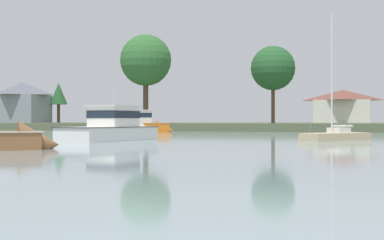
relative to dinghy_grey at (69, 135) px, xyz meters
name	(u,v)px	position (x,y,z in m)	size (l,w,h in m)	color
far_shore_bank	(315,126)	(19.91, 58.37, 0.50)	(206.81, 59.33, 1.23)	#4C563D
dinghy_grey	(69,135)	(0.00, 0.00, 0.00)	(2.93, 2.87, 0.45)	gray
cruiser_white	(118,132)	(10.42, -10.07, 0.53)	(5.36, 11.22, 5.41)	white
sailboat_sand	(336,138)	(27.78, -5.42, 0.10)	(5.57, 6.89, 10.63)	tan
cruiser_orange	(142,127)	(0.92, 17.58, 0.60)	(9.11, 8.67, 5.41)	orange
shore_tree_right	(59,94)	(-32.66, 52.39, 7.12)	(3.69, 3.69, 8.38)	brown
shore_tree_inland_c	(146,61)	(-6.93, 38.02, 11.91)	(8.87, 8.87, 15.31)	brown
shore_tree_center	(273,68)	(14.79, 40.36, 10.17)	(7.33, 7.33, 12.76)	brown
cottage_eastern	(343,106)	(24.53, 67.48, 4.60)	(11.86, 10.47, 6.75)	silver
cottage_near_water	(21,102)	(-38.55, 47.73, 5.44)	(10.52, 8.33, 8.37)	gray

